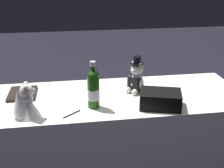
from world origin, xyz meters
The scene contains 7 objects.
reception_table centered at (0.00, 0.00, 0.37)m, with size 2.04×0.75×0.75m, color white.
teddy_bear_groom centered at (0.20, 0.05, 0.86)m, with size 0.15×0.14×0.29m.
teddy_bear_bride centered at (-0.61, -0.24, 0.85)m, with size 0.20×0.16×0.24m.
champagne_bottle centered at (-0.15, -0.16, 0.89)m, with size 0.09×0.09×0.34m.
signing_pen centered at (-0.31, -0.25, 0.75)m, with size 0.12×0.10×0.01m.
gift_case_black centered at (0.31, -0.23, 0.80)m, with size 0.33×0.27×0.11m.
guestbook centered at (-0.68, 0.13, 0.76)m, with size 0.21×0.26×0.02m, color black.
Camera 1 is at (-0.32, -2.07, 1.69)m, focal length 48.21 mm.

